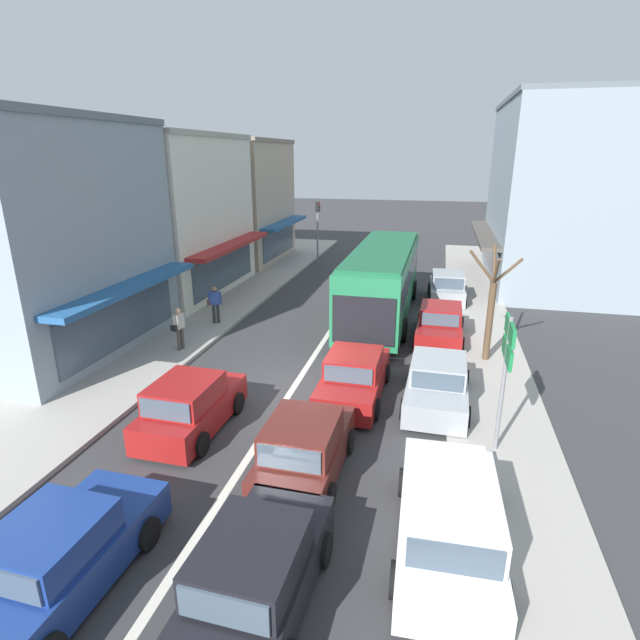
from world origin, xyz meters
name	(u,v)px	position (x,y,z in m)	size (l,w,h in m)	color
ground_plane	(291,391)	(0.00, 0.00, 0.00)	(140.00, 140.00, 0.00)	#353538
lane_centre_line	(320,346)	(0.00, 4.00, 0.00)	(0.20, 28.00, 0.01)	silver
sidewalk_left	(187,317)	(-6.80, 6.00, 0.07)	(5.20, 44.00, 0.14)	#A39E96
kerb_right	(482,340)	(6.20, 6.00, 0.06)	(2.80, 44.00, 0.12)	#A39E96
shopfront_corner_near	(29,240)	(-10.18, 1.29, 4.22)	(7.87, 8.38, 8.46)	#84939E
shopfront_mid_block	(158,216)	(-10.18, 10.09, 4.08)	(8.19, 8.98, 8.18)	silver
shopfront_far_end	(227,201)	(-10.18, 19.02, 4.05)	(8.40, 8.13, 8.11)	#B2A38E
building_right_far	(577,195)	(11.48, 17.10, 5.01)	(9.54, 11.79, 10.04)	#84939E
city_bus	(382,277)	(1.86, 8.30, 1.88)	(2.80, 10.87, 3.23)	#237A4C
hatchback_queue_far_back	(257,573)	(1.74, -7.77, 0.71)	(1.91, 3.75, 1.54)	black
sedan_queue_gap_filler	(354,377)	(1.99, 0.10, 0.66)	(1.93, 4.22, 1.47)	maroon
hatchback_adjacent_lane_lead	(190,407)	(-1.97, -2.88, 0.71)	(1.88, 3.74, 1.54)	maroon
sedan_behind_bus_near	(57,560)	(-1.66, -8.25, 0.66)	(2.00, 4.25, 1.47)	navy
hatchback_adjacent_lane_trail	(305,449)	(1.56, -4.13, 0.71)	(1.85, 3.72, 1.54)	#561E19
parked_wagon_kerb_front	(448,517)	(4.76, -5.74, 0.75)	(2.04, 4.55, 1.58)	silver
parked_sedan_kerb_second	(437,383)	(4.49, 0.26, 0.66)	(1.98, 4.24, 1.47)	#9EA3A8
parked_sedan_kerb_third	(440,324)	(4.51, 5.83, 0.66)	(1.96, 4.23, 1.47)	maroon
parked_hatchback_kerb_rear	(447,288)	(4.80, 11.61, 0.71)	(1.93, 3.76, 1.54)	#9EA3A8
traffic_light_downstreet	(318,222)	(-3.73, 18.91, 2.85)	(0.33, 0.24, 4.20)	gray
directional_road_sign	(507,354)	(5.98, -2.14, 2.70)	(0.10, 1.40, 3.60)	gray
street_tree_right	(490,310)	(6.16, 3.88, 1.95)	(1.78, 1.81, 4.12)	brown
pedestrian_with_handbag_near	(215,302)	(-5.01, 5.33, 1.07)	(0.62, 0.47, 1.63)	#333338
pedestrian_browsing_midblock	(179,326)	(-4.98, 2.12, 1.07)	(0.34, 0.66, 1.63)	#4C4742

